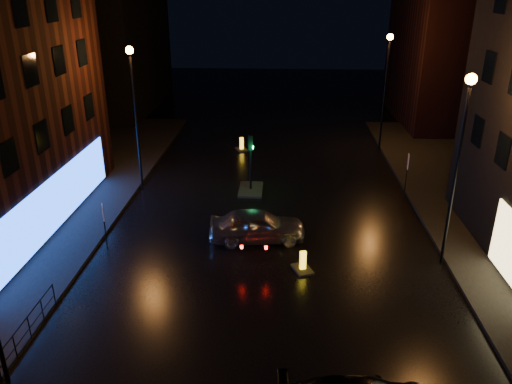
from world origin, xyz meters
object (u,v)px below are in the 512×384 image
Objects in this scene: bollard_near at (303,266)px; road_sign_right at (408,165)px; road_sign_left at (103,216)px; traffic_signal at (251,183)px; silver_hatchback at (257,225)px; bollard_far at (242,147)px.

bollard_near is 10.91m from road_sign_right.
road_sign_left is 17.03m from road_sign_right.
traffic_signal is 6.27m from silver_hatchback.
bollard_far is at bearing 82.47° from bollard_near.
silver_hatchback is 3.46m from bollard_near.
bollard_far is 13.09m from road_sign_right.
bollard_near is 0.50× the size of road_sign_right.
road_sign_right is (15.45, 7.15, 0.23)m from road_sign_left.
road_sign_left is 0.87× the size of road_sign_right.
road_sign_left is at bearing 149.00° from bollard_near.
traffic_signal reaches higher than road_sign_left.
silver_hatchback is at bearing -13.34° from road_sign_left.
silver_hatchback is 2.13× the size of road_sign_left.
bollard_far is at bearing 49.23° from road_sign_left.
road_sign_left is at bearing 92.23° from silver_hatchback.
road_sign_left reaches higher than silver_hatchback.
road_sign_right is at bearing -0.75° from traffic_signal.
bollard_far reaches higher than bollard_near.
traffic_signal is at bearing -104.15° from bollard_far.
traffic_signal is at bearing 86.63° from bollard_near.
traffic_signal reaches higher than silver_hatchback.
bollard_near is at bearing 65.78° from road_sign_right.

